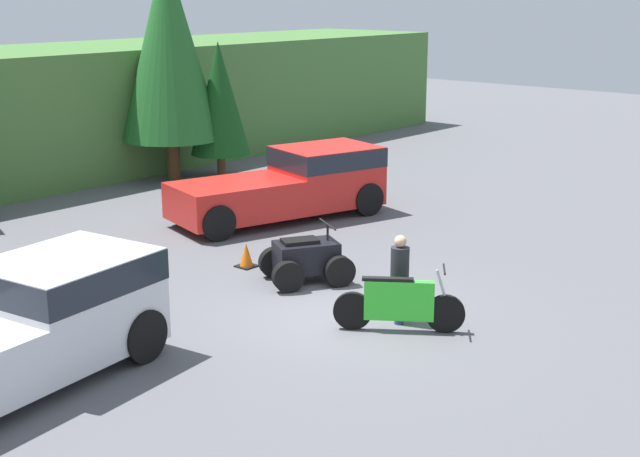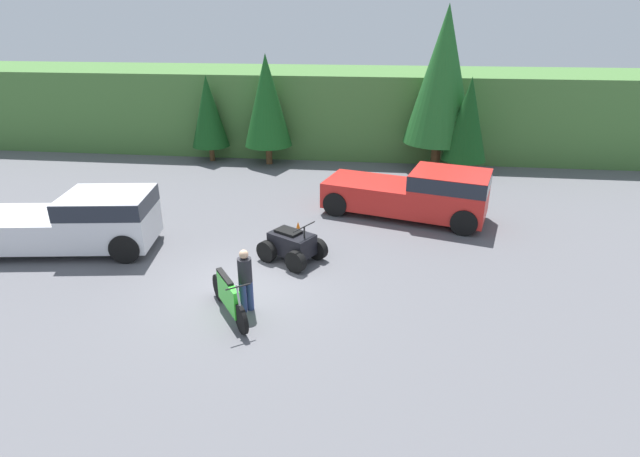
{
  "view_description": "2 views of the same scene",
  "coord_description": "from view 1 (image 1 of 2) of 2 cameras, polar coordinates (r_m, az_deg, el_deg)",
  "views": [
    {
      "loc": [
        -12.39,
        -10.14,
        6.02
      ],
      "look_at": [
        1.88,
        2.14,
        0.95
      ],
      "focal_mm": 50.0,
      "sensor_mm": 36.0,
      "label": 1
    },
    {
      "loc": [
        3.52,
        -11.49,
        6.86
      ],
      "look_at": [
        1.88,
        2.14,
        0.95
      ],
      "focal_mm": 28.0,
      "sensor_mm": 36.0,
      "label": 2
    }
  ],
  "objects": [
    {
      "name": "pickup_truck_second",
      "position": [
        14.6,
        -18.76,
        -5.94
      ],
      "size": [
        5.93,
        2.93,
        1.84
      ],
      "rotation": [
        0.0,
        0.0,
        0.14
      ],
      "color": "silver",
      "rests_on": "ground_plane"
    },
    {
      "name": "dirt_bike",
      "position": [
        16.22,
        5.08,
        -4.85
      ],
      "size": [
        1.47,
        2.01,
        1.22
      ],
      "rotation": [
        0.0,
        0.0,
        -0.95
      ],
      "color": "black",
      "rests_on": "ground_plane"
    },
    {
      "name": "pickup_truck_red",
      "position": [
        24.13,
        -1.63,
        3.02
      ],
      "size": [
        6.14,
        3.58,
        1.84
      ],
      "rotation": [
        0.0,
        0.0,
        -0.27
      ],
      "color": "red",
      "rests_on": "ground_plane"
    },
    {
      "name": "tree_mid_right",
      "position": [
        29.16,
        -9.68,
        11.5
      ],
      "size": [
        3.23,
        3.23,
        7.33
      ],
      "color": "brown",
      "rests_on": "ground_plane"
    },
    {
      "name": "traffic_cone",
      "position": [
        19.98,
        -4.74,
        -1.76
      ],
      "size": [
        0.42,
        0.42,
        0.55
      ],
      "color": "black",
      "rests_on": "ground_plane"
    },
    {
      "name": "tree_right",
      "position": [
        29.23,
        -6.46,
        8.27
      ],
      "size": [
        1.95,
        1.95,
        4.43
      ],
      "color": "brown",
      "rests_on": "ground_plane"
    },
    {
      "name": "rider_person",
      "position": [
        16.51,
        5.12,
        -3.01
      ],
      "size": [
        0.49,
        0.49,
        1.68
      ],
      "rotation": [
        0.0,
        0.0,
        -0.87
      ],
      "color": "navy",
      "rests_on": "ground_plane"
    },
    {
      "name": "quad_atv",
      "position": [
        18.85,
        -0.89,
        -2.01
      ],
      "size": [
        2.17,
        1.98,
        1.24
      ],
      "rotation": [
        0.0,
        0.0,
        -0.53
      ],
      "color": "black",
      "rests_on": "ground_plane"
    },
    {
      "name": "ground_plane",
      "position": [
        17.11,
        1.33,
        -5.54
      ],
      "size": [
        80.0,
        80.0,
        0.0
      ],
      "primitive_type": "plane",
      "color": "#5B5B60"
    }
  ]
}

